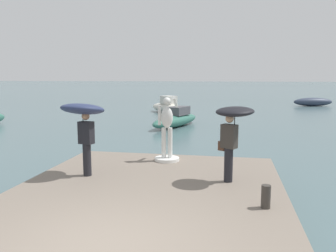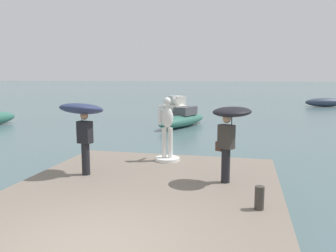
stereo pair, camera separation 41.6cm
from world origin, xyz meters
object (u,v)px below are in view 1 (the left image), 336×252
object	(u,v)px
onlooker_right	(233,124)
boat_leftward	(313,102)
onlooker_left	(83,116)
mooring_bollard	(266,197)
boat_near	(167,106)
boat_far	(176,119)
statue_white_figure	(167,135)

from	to	relation	value
onlooker_right	boat_leftward	world-z (taller)	onlooker_right
onlooker_left	boat_leftward	size ratio (longest dim) A/B	0.48
mooring_bollard	boat_near	size ratio (longest dim) A/B	0.13
boat_near	boat_far	world-z (taller)	boat_near
boat_far	boat_leftward	distance (m)	21.26
boat_near	statue_white_figure	bearing A→B (deg)	-79.18
onlooker_right	statue_white_figure	bearing A→B (deg)	136.50
boat_far	statue_white_figure	bearing A→B (deg)	-82.34
mooring_bollard	boat_leftward	bearing A→B (deg)	76.37
mooring_bollard	boat_far	xyz separation A→B (m)	(-4.13, 13.96, -0.19)
boat_far	onlooker_left	bearing A→B (deg)	-92.30
onlooker_right	mooring_bollard	xyz separation A→B (m)	(0.70, -1.66, -1.25)
boat_far	boat_near	bearing A→B (deg)	104.62
mooring_bollard	boat_leftward	xyz separation A→B (m)	(7.67, 31.64, -0.20)
onlooker_left	statue_white_figure	bearing A→B (deg)	46.76
onlooker_left	boat_near	distance (m)	20.91
onlooker_right	boat_near	distance (m)	21.50
boat_leftward	statue_white_figure	bearing A→B (deg)	-110.36
onlooker_right	boat_leftward	distance (m)	31.16
statue_white_figure	boat_near	world-z (taller)	statue_white_figure
statue_white_figure	mooring_bollard	bearing A→B (deg)	-52.67
boat_far	boat_leftward	bearing A→B (deg)	56.27
onlooker_right	boat_far	world-z (taller)	onlooker_right
mooring_bollard	boat_far	bearing A→B (deg)	106.49
onlooker_right	boat_leftward	size ratio (longest dim) A/B	0.46
statue_white_figure	boat_near	distance (m)	19.13
onlooker_left	boat_near	bearing A→B (deg)	94.66
onlooker_right	mooring_bollard	bearing A→B (deg)	-67.09
boat_far	onlooker_right	bearing A→B (deg)	-74.41
statue_white_figure	onlooker_left	world-z (taller)	statue_white_figure
onlooker_left	boat_leftward	xyz separation A→B (m)	(12.30, 30.06, -1.57)
statue_white_figure	onlooker_left	bearing A→B (deg)	-133.24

